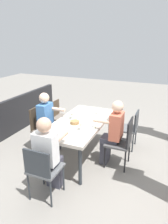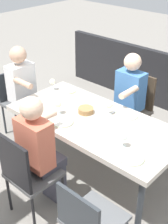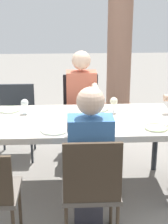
% 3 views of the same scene
% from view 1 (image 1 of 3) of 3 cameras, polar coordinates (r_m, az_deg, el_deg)
% --- Properties ---
extents(ground_plane, '(16.00, 16.00, 0.00)m').
position_cam_1_polar(ground_plane, '(4.43, -0.99, -11.57)').
color(ground_plane, gray).
extents(dining_table, '(1.89, 0.91, 0.75)m').
position_cam_1_polar(dining_table, '(4.11, -1.05, -3.35)').
color(dining_table, beige).
rests_on(dining_table, ground).
extents(chair_west_north, '(0.44, 0.44, 0.85)m').
position_cam_1_polar(chair_west_north, '(4.58, 12.60, -3.95)').
color(chair_west_north, '#5B5E61').
rests_on(chair_west_north, ground).
extents(chair_west_south, '(0.44, 0.44, 0.85)m').
position_cam_1_polar(chair_west_south, '(5.12, -6.83, -0.91)').
color(chair_west_south, '#6A6158').
rests_on(chair_west_south, ground).
extents(chair_mid_north, '(0.44, 0.44, 0.95)m').
position_cam_1_polar(chair_mid_north, '(3.87, 10.64, -7.64)').
color(chair_mid_north, '#4F4F50').
rests_on(chair_mid_north, ground).
extents(chair_mid_south, '(0.44, 0.44, 0.94)m').
position_cam_1_polar(chair_mid_south, '(4.51, -11.69, -3.70)').
color(chair_mid_south, '#6A6158').
rests_on(chair_mid_south, ground).
extents(chair_head_east, '(0.44, 0.44, 0.88)m').
position_cam_1_polar(chair_head_east, '(3.14, -11.38, -15.07)').
color(chair_head_east, '#5B5E61').
rests_on(chair_head_east, ground).
extents(diner_woman_green, '(0.50, 0.35, 1.28)m').
position_cam_1_polar(diner_woman_green, '(3.17, -9.77, -11.09)').
color(diner_woman_green, '#3F3F4C').
rests_on(diner_woman_green, ground).
extents(diner_man_white, '(0.35, 0.49, 1.27)m').
position_cam_1_polar(diner_man_white, '(4.36, -9.82, -2.32)').
color(diner_man_white, '#3F3F4C').
rests_on(diner_man_white, ground).
extents(diner_guest_third, '(0.35, 0.50, 1.28)m').
position_cam_1_polar(diner_guest_third, '(3.84, 7.95, -5.27)').
color(diner_guest_third, '#3F3F4C').
rests_on(diner_guest_third, ground).
extents(patio_railing, '(4.29, 0.10, 0.90)m').
position_cam_1_polar(patio_railing, '(5.27, -21.29, -2.23)').
color(patio_railing, black).
rests_on(patio_railing, ground).
extents(plate_0, '(0.23, 0.23, 0.02)m').
position_cam_1_polar(plate_0, '(4.59, 5.66, 0.04)').
color(plate_0, white).
rests_on(plate_0, dining_table).
extents(wine_glass_0, '(0.08, 0.08, 0.15)m').
position_cam_1_polar(wine_glass_0, '(4.43, 3.82, 0.73)').
color(wine_glass_0, white).
rests_on(wine_glass_0, dining_table).
extents(fork_0, '(0.02, 0.17, 0.01)m').
position_cam_1_polar(fork_0, '(4.72, 6.20, 0.55)').
color(fork_0, silver).
rests_on(fork_0, dining_table).
extents(spoon_0, '(0.03, 0.17, 0.01)m').
position_cam_1_polar(spoon_0, '(4.45, 5.08, -0.63)').
color(spoon_0, silver).
rests_on(spoon_0, dining_table).
extents(plate_1, '(0.25, 0.25, 0.02)m').
position_cam_1_polar(plate_1, '(4.37, -3.47, -0.89)').
color(plate_1, white).
rests_on(plate_1, dining_table).
extents(wine_glass_1, '(0.08, 0.08, 0.16)m').
position_cam_1_polar(wine_glass_1, '(4.16, -3.25, -0.51)').
color(wine_glass_1, white).
rests_on(wine_glass_1, dining_table).
extents(fork_1, '(0.03, 0.17, 0.01)m').
position_cam_1_polar(fork_1, '(4.50, -2.64, -0.34)').
color(fork_1, silver).
rests_on(fork_1, dining_table).
extents(spoon_1, '(0.03, 0.17, 0.01)m').
position_cam_1_polar(spoon_1, '(4.25, -4.35, -1.63)').
color(spoon_1, silver).
rests_on(spoon_1, dining_table).
extents(plate_2, '(0.24, 0.24, 0.02)m').
position_cam_1_polar(plate_2, '(3.81, 1.49, -4.10)').
color(plate_2, white).
rests_on(plate_2, dining_table).
extents(wine_glass_2, '(0.08, 0.08, 0.16)m').
position_cam_1_polar(wine_glass_2, '(3.67, -0.87, -3.29)').
color(wine_glass_2, white).
rests_on(wine_glass_2, dining_table).
extents(fork_2, '(0.02, 0.17, 0.01)m').
position_cam_1_polar(fork_2, '(3.94, 2.28, -3.36)').
color(fork_2, silver).
rests_on(fork_2, dining_table).
extents(spoon_2, '(0.04, 0.17, 0.01)m').
position_cam_1_polar(spoon_2, '(3.69, 0.65, -5.05)').
color(spoon_2, silver).
rests_on(spoon_2, dining_table).
extents(plate_3, '(0.21, 0.21, 0.02)m').
position_cam_1_polar(plate_3, '(3.65, -9.62, -5.50)').
color(plate_3, silver).
rests_on(plate_3, dining_table).
extents(wine_glass_3, '(0.07, 0.07, 0.15)m').
position_cam_1_polar(wine_glass_3, '(3.44, -9.75, -5.40)').
color(wine_glass_3, white).
rests_on(wine_glass_3, dining_table).
extents(fork_3, '(0.03, 0.17, 0.01)m').
position_cam_1_polar(fork_3, '(3.77, -8.41, -4.69)').
color(fork_3, silver).
rests_on(fork_3, dining_table).
extents(spoon_3, '(0.03, 0.17, 0.01)m').
position_cam_1_polar(spoon_3, '(3.54, -10.90, -6.52)').
color(spoon_3, silver).
rests_on(spoon_3, dining_table).
extents(bread_basket, '(0.17, 0.17, 0.06)m').
position_cam_1_polar(bread_basket, '(3.96, -2.60, -2.85)').
color(bread_basket, '#9E7547').
rests_on(bread_basket, dining_table).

